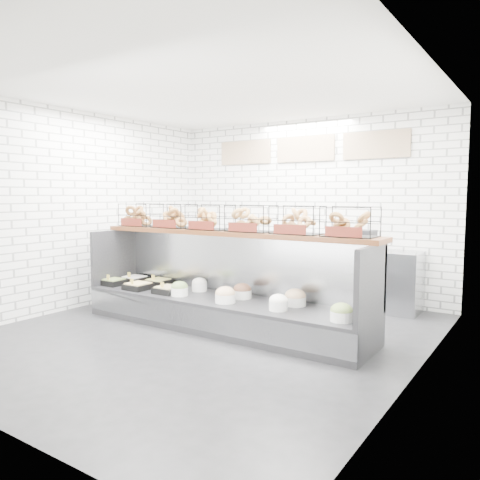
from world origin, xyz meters
The scene contains 5 objects.
ground centered at (0.00, 0.00, 0.00)m, with size 5.50×5.50×0.00m, color black.
room_shell centered at (0.00, 0.60, 2.06)m, with size 5.02×5.51×3.01m.
display_case centered at (-0.01, 0.34, 0.33)m, with size 4.00×0.90×1.20m.
bagel_shelf centered at (0.00, 0.52, 1.39)m, with size 4.10×0.50×0.40m.
prep_counter centered at (0.00, 2.43, 0.47)m, with size 4.00×0.60×1.20m.
Camera 1 is at (3.52, -4.51, 1.73)m, focal length 35.00 mm.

